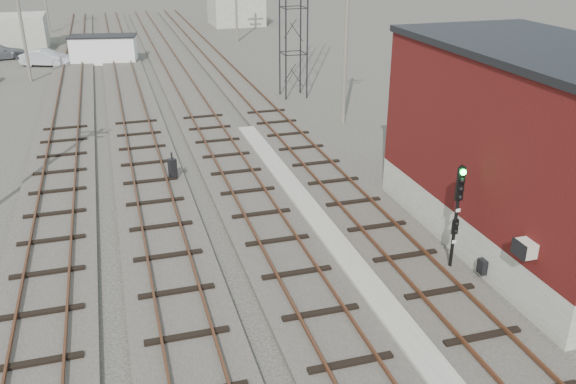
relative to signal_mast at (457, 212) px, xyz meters
name	(u,v)px	position (x,y,z in m)	size (l,w,h in m)	color
ground	(172,42)	(-3.70, 49.22, -2.25)	(320.00, 320.00, 0.00)	#282621
track_right	(239,85)	(-1.20, 28.22, -2.15)	(3.20, 90.00, 0.39)	#332D28
track_mid_right	(185,88)	(-5.20, 28.22, -2.15)	(3.20, 90.00, 0.39)	#332D28
track_mid_left	(129,92)	(-9.20, 28.22, -2.15)	(3.20, 90.00, 0.39)	#332D28
track_left	(70,96)	(-13.20, 28.22, -2.15)	(3.20, 90.00, 0.39)	#332D28
platform_curb	(330,238)	(-3.20, 3.22, -2.12)	(0.90, 28.00, 0.26)	gray
brick_building	(538,149)	(3.80, 1.22, 1.38)	(6.54, 12.20, 7.22)	gray
utility_pole_left_b	(20,17)	(-16.20, 34.22, 2.54)	(1.80, 0.24, 9.00)	#595147
utility_pole_right_a	(346,43)	(2.80, 17.22, 2.54)	(1.80, 0.24, 9.00)	#595147
shed_left	(3,33)	(-19.70, 49.22, -0.65)	(8.00, 5.00, 3.20)	gray
shed_right	(236,8)	(5.30, 59.22, -0.25)	(6.00, 6.00, 4.00)	gray
signal_mast	(457,212)	(0.00, 0.00, 0.00)	(0.40, 0.41, 3.88)	gray
switch_stand	(173,169)	(-8.14, 10.72, -1.61)	(0.41, 0.41, 1.37)	black
site_trailer	(104,49)	(-10.57, 39.88, -1.06)	(5.95, 3.37, 2.36)	white
car_silver	(46,58)	(-15.39, 39.99, -1.57)	(1.46, 4.17, 1.37)	#B5B7BE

